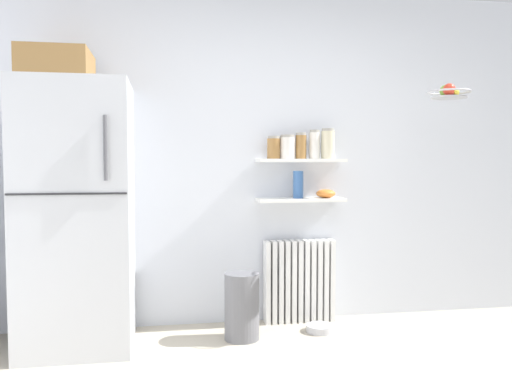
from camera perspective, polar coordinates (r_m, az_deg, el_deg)
back_wall at (r=4.18m, az=1.75°, el=3.81°), size 7.04×0.10×2.60m
refrigerator at (r=3.75m, az=-18.97°, el=-1.76°), size 0.72×0.74×2.00m
radiator at (r=4.20m, az=4.74°, el=-9.63°), size 0.56×0.12×0.65m
wall_shelf_lower at (r=4.08m, az=4.89°, el=-0.85°), size 0.68×0.22×0.02m
wall_shelf_upper at (r=4.07m, az=4.91°, el=3.45°), size 0.68×0.22×0.02m
storage_jar_0 at (r=4.02m, az=1.93°, el=4.86°), size 0.10×0.10×0.17m
storage_jar_1 at (r=4.04m, az=3.43°, el=4.91°), size 0.12×0.12×0.18m
storage_jar_2 at (r=4.07m, az=4.92°, el=5.02°), size 0.08×0.08×0.20m
storage_jar_3 at (r=4.10m, az=6.38°, el=5.16°), size 0.08×0.08×0.22m
storage_jar_4 at (r=4.13m, az=7.83°, el=5.21°), size 0.10×0.10×0.24m
vase at (r=4.07m, az=4.62°, el=0.81°), size 0.08×0.08×0.21m
shelf_bowl at (r=4.13m, az=7.60°, el=-0.17°), size 0.15×0.15×0.07m
trash_bin at (r=3.81m, az=-1.55°, el=-12.32°), size 0.25×0.25×0.47m
pet_food_bowl at (r=4.05m, az=7.01°, el=-14.51°), size 0.21×0.21×0.05m
hanging_fruit_basket at (r=4.05m, az=20.31°, el=10.15°), size 0.31×0.31×0.10m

